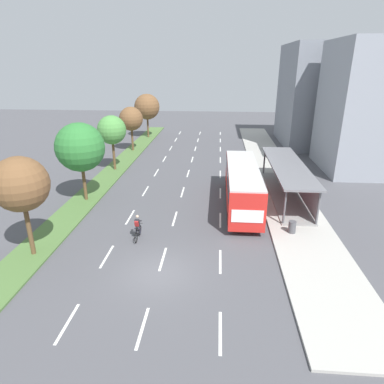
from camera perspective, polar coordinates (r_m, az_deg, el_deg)
The scene contains 16 objects.
ground_plane at distance 19.60m, azimuth -5.73°, elevation -13.66°, with size 140.00×140.00×0.00m, color #4C4C51.
median_strip at distance 39.22m, azimuth -12.69°, elevation 4.10°, with size 2.60×52.00×0.12m, color #4C7038.
sidewalk_right at distance 37.99m, azimuth 13.58°, elevation 3.50°, with size 4.50×52.00×0.15m, color #ADAAA3.
lane_divider_left at distance 36.85m, azimuth -6.10°, elevation 3.32°, with size 0.14×48.33×0.01m.
lane_divider_center at distance 36.38m, azimuth -0.67°, elevation 3.21°, with size 0.14×48.33×0.01m.
lane_divider_right at distance 36.25m, azimuth 4.86°, elevation 3.07°, with size 0.14×48.33×0.01m.
bus_shelter at distance 30.55m, azimuth 16.36°, elevation 2.50°, with size 2.90×12.87×2.86m.
bus at distance 27.58m, azimuth 8.62°, elevation 1.61°, with size 2.54×11.29×3.37m.
cyclist at distance 22.89m, azimuth -9.28°, elevation -6.11°, with size 0.46×1.82×1.71m.
median_tree_nearest at distance 21.50m, azimuth -27.27°, elevation 1.14°, with size 3.24×3.24×6.19m.
median_tree_second at distance 29.14m, azimuth -18.58°, elevation 7.24°, with size 4.03×4.03×6.63m.
median_tree_third at distance 37.43m, azimuth -13.55°, elevation 10.24°, with size 3.09×3.09×5.95m.
median_tree_fourth at distance 45.96m, azimuth -10.37°, elevation 12.18°, with size 3.14×3.14×5.81m.
median_tree_fifth at distance 54.44m, azimuth -7.70°, elevation 14.22°, with size 3.95×3.95×6.74m.
trash_bin at distance 24.23m, azimuth 16.74°, elevation -5.74°, with size 0.52×0.52×0.85m, color #4C4C51.
building_mid_right at distance 53.22m, azimuth 21.94°, elevation 15.03°, with size 11.74×13.25×13.85m, color gray.
Camera 1 is at (3.17, -15.84, 11.11)m, focal length 31.21 mm.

